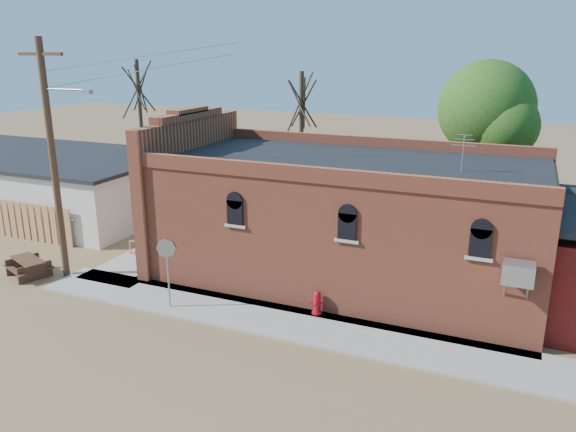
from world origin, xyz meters
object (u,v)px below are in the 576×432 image
at_px(stop_sign, 167,255).
at_px(picnic_table, 29,265).
at_px(fire_hydrant, 317,303).
at_px(trash_barrel, 164,254).
at_px(utility_pole, 54,156).
at_px(brick_bar, 340,218).

height_order(stop_sign, picnic_table, stop_sign).
height_order(fire_hydrant, picnic_table, fire_hydrant).
relative_size(trash_barrel, picnic_table, 0.40).
bearing_deg(stop_sign, trash_barrel, 129.36).
distance_m(fire_hydrant, stop_sign, 5.26).
height_order(utility_pole, trash_barrel, utility_pole).
xyz_separation_m(utility_pole, picnic_table, (-1.36, -0.61, -4.31)).
xyz_separation_m(brick_bar, utility_pole, (-9.79, -4.29, 2.43)).
xyz_separation_m(stop_sign, picnic_table, (-6.76, 0.25, -1.50)).
distance_m(utility_pole, stop_sign, 6.15).
distance_m(brick_bar, utility_pole, 10.96).
bearing_deg(utility_pole, trash_barrel, 40.38).
bearing_deg(stop_sign, utility_pole, 172.35).
xyz_separation_m(brick_bar, fire_hydrant, (0.45, -3.70, -1.86)).
bearing_deg(fire_hydrant, trash_barrel, 150.05).
relative_size(fire_hydrant, picnic_table, 0.40).
relative_size(fire_hydrant, trash_barrel, 0.99).
xyz_separation_m(brick_bar, trash_barrel, (-6.94, -1.87, -1.85)).
bearing_deg(utility_pole, stop_sign, -9.08).
height_order(brick_bar, utility_pole, utility_pole).
relative_size(utility_pole, stop_sign, 3.67).
bearing_deg(brick_bar, trash_barrel, -164.89).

